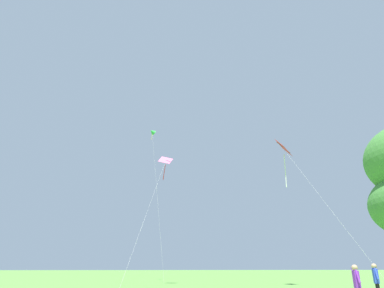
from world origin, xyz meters
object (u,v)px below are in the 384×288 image
Objects in this scene: kite_pink_low at (164,166)px; person_with_spool at (357,283)px; kite_red_high at (285,157)px; kite_green_small at (152,132)px; person_in_blue_jacket at (376,279)px.

kite_pink_low is 24.84m from person_with_spool.
kite_pink_low reaches higher than person_with_spool.
kite_red_high is (11.94, -3.89, 0.12)m from kite_pink_low.
kite_pink_low is at bearing 161.97° from kite_red_high.
kite_green_small reaches higher than kite_red_high.
kite_green_small is at bearing 99.38° from kite_pink_low.
kite_pink_low is 7.36× the size of person_in_blue_jacket.
kite_pink_low is 12.37m from kite_green_small.
kite_green_small is 36.93m from person_with_spool.
person_in_blue_jacket reaches higher than person_with_spool.
kite_red_high is 7.80× the size of person_in_blue_jacket.
person_with_spool is at bearing -71.43° from kite_pink_low.
person_in_blue_jacket is (9.80, -18.42, -10.75)m from kite_pink_low.
kite_green_small is 11.72× the size of person_with_spool.
person_with_spool is (7.12, -21.21, -10.79)m from kite_pink_low.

